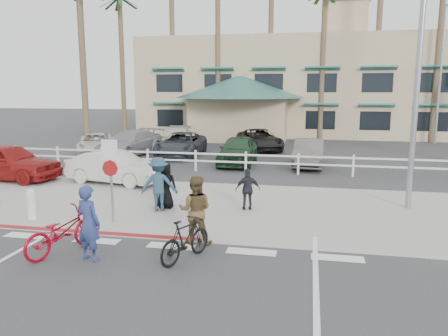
% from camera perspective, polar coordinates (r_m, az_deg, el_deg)
% --- Properties ---
extents(ground, '(140.00, 140.00, 0.00)m').
position_cam_1_polar(ground, '(10.53, -7.92, -11.27)').
color(ground, '#333335').
extents(bike_path, '(12.00, 16.00, 0.01)m').
position_cam_1_polar(bike_path, '(8.83, -12.33, -15.80)').
color(bike_path, '#333335').
rests_on(bike_path, ground).
extents(sidewalk_plaza, '(22.00, 7.00, 0.01)m').
position_cam_1_polar(sidewalk_plaza, '(14.64, -2.15, -4.95)').
color(sidewalk_plaza, gray).
rests_on(sidewalk_plaza, ground).
extents(cross_street, '(40.00, 5.00, 0.01)m').
position_cam_1_polar(cross_street, '(18.44, 0.72, -1.75)').
color(cross_street, '#333335').
rests_on(cross_street, ground).
extents(parking_lot, '(50.00, 16.00, 0.01)m').
position_cam_1_polar(parking_lot, '(27.70, 4.31, 2.28)').
color(parking_lot, '#333335').
rests_on(parking_lot, ground).
extents(curb_red, '(7.00, 0.25, 0.02)m').
position_cam_1_polar(curb_red, '(12.78, -19.06, -7.80)').
color(curb_red, maroon).
rests_on(curb_red, ground).
extents(rail_fence, '(29.40, 0.16, 1.00)m').
position_cam_1_polar(rail_fence, '(20.21, 3.15, 0.73)').
color(rail_fence, silver).
rests_on(rail_fence, ground).
extents(building, '(28.00, 16.00, 11.30)m').
position_cam_1_polar(building, '(40.30, 9.63, 12.71)').
color(building, '#C6B087').
rests_on(building, ground).
extents(sign_post, '(0.50, 0.10, 2.90)m').
position_cam_1_polar(sign_post, '(12.95, -14.54, -0.73)').
color(sign_post, gray).
rests_on(sign_post, ground).
extents(bollard_0, '(0.26, 0.26, 0.95)m').
position_cam_1_polar(bollard_0, '(14.25, -23.84, -4.32)').
color(bollard_0, silver).
rests_on(bollard_0, ground).
extents(streetlight_0, '(0.60, 2.00, 9.00)m').
position_cam_1_polar(streetlight_0, '(15.10, 24.06, 11.88)').
color(streetlight_0, gray).
rests_on(streetlight_0, ground).
extents(streetlight_1, '(0.60, 2.00, 9.50)m').
position_cam_1_polar(streetlight_1, '(34.37, 26.41, 10.74)').
color(streetlight_1, gray).
rests_on(streetlight_1, ground).
extents(palm_0, '(4.00, 4.00, 15.00)m').
position_cam_1_polar(palm_0, '(40.33, -18.02, 15.00)').
color(palm_0, '#173B1D').
rests_on(palm_0, ground).
extents(palm_1, '(4.00, 4.00, 13.00)m').
position_cam_1_polar(palm_1, '(37.59, -13.20, 14.07)').
color(palm_1, '#173B1D').
rests_on(palm_1, ground).
extents(palm_2, '(4.00, 4.00, 16.00)m').
position_cam_1_polar(palm_2, '(37.23, -6.77, 16.63)').
color(palm_2, '#173B1D').
rests_on(palm_2, ground).
extents(palm_3, '(4.00, 4.00, 14.00)m').
position_cam_1_polar(palm_3, '(35.14, -0.81, 15.44)').
color(palm_3, '#173B1D').
rests_on(palm_3, ground).
extents(palm_4, '(4.00, 4.00, 15.00)m').
position_cam_1_polar(palm_4, '(35.58, 6.11, 16.13)').
color(palm_4, '#173B1D').
rests_on(palm_4, ground).
extents(palm_5, '(4.00, 4.00, 13.00)m').
position_cam_1_polar(palm_5, '(34.35, 12.80, 14.47)').
color(palm_5, '#173B1D').
rests_on(palm_5, ground).
extents(palm_6, '(4.00, 4.00, 17.00)m').
position_cam_1_polar(palm_6, '(35.85, 19.59, 17.17)').
color(palm_6, '#173B1D').
rests_on(palm_6, ground).
extents(palm_7, '(4.00, 4.00, 14.00)m').
position_cam_1_polar(palm_7, '(35.47, 26.28, 14.36)').
color(palm_7, '#173B1D').
rests_on(palm_7, ground).
extents(palm_10, '(4.00, 4.00, 12.00)m').
position_cam_1_polar(palm_10, '(27.72, -18.02, 14.25)').
color(palm_10, '#173B1D').
rests_on(palm_10, ground).
extents(bike_red, '(1.41, 2.15, 1.07)m').
position_cam_1_polar(bike_red, '(11.10, -20.39, -7.78)').
color(bike_red, '#990416').
rests_on(bike_red, ground).
extents(rider_red, '(0.74, 0.60, 1.76)m').
position_cam_1_polar(rider_red, '(10.36, -17.29, -6.88)').
color(rider_red, navy).
rests_on(rider_red, ground).
extents(bike_black, '(1.11, 1.70, 0.99)m').
position_cam_1_polar(bike_black, '(10.03, -5.05, -9.29)').
color(bike_black, black).
rests_on(bike_black, ground).
extents(rider_black, '(0.90, 0.73, 1.75)m').
position_cam_1_polar(rider_black, '(10.96, -3.77, -5.51)').
color(rider_black, brown).
rests_on(rider_black, ground).
extents(pedestrian_a, '(1.24, 0.88, 1.74)m').
position_cam_1_polar(pedestrian_a, '(14.00, -8.52, -2.12)').
color(pedestrian_a, '#244255').
rests_on(pedestrian_a, ground).
extents(pedestrian_child, '(0.86, 0.52, 1.36)m').
position_cam_1_polar(pedestrian_child, '(14.01, 3.13, -2.82)').
color(pedestrian_child, '#222128').
rests_on(pedestrian_child, ground).
extents(pedestrian_b, '(0.78, 0.52, 1.56)m').
position_cam_1_polar(pedestrian_b, '(14.30, -7.67, -2.21)').
color(pedestrian_b, black).
rests_on(pedestrian_b, ground).
extents(car_white_sedan, '(4.28, 2.16, 1.35)m').
position_cam_1_polar(car_white_sedan, '(18.51, -14.09, 0.09)').
color(car_white_sedan, beige).
rests_on(car_white_sedan, ground).
extents(car_red_compact, '(4.79, 2.26, 1.59)m').
position_cam_1_polar(car_red_compact, '(20.82, -26.48, 0.75)').
color(car_red_compact, maroon).
rests_on(car_red_compact, ground).
extents(lot_car_0, '(3.65, 4.78, 1.21)m').
position_cam_1_polar(lot_car_0, '(27.51, -16.41, 3.10)').
color(lot_car_0, silver).
rests_on(lot_car_0, ground).
extents(lot_car_1, '(3.05, 5.33, 1.45)m').
position_cam_1_polar(lot_car_1, '(26.15, -12.21, 3.20)').
color(lot_car_1, gray).
rests_on(lot_car_1, ground).
extents(lot_car_2, '(1.74, 4.28, 1.46)m').
position_cam_1_polar(lot_car_2, '(22.51, 1.82, 2.31)').
color(lot_car_2, '#204327').
rests_on(lot_car_2, ground).
extents(lot_car_3, '(1.59, 4.16, 1.35)m').
position_cam_1_polar(lot_car_3, '(22.36, 11.02, 1.94)').
color(lot_car_3, '#615C56').
rests_on(lot_car_3, ground).
extents(lot_car_4, '(2.67, 4.76, 1.30)m').
position_cam_1_polar(lot_car_4, '(29.72, -6.09, 4.05)').
color(lot_car_4, beige).
rests_on(lot_car_4, ground).
extents(lot_car_5, '(3.79, 5.27, 1.33)m').
position_cam_1_polar(lot_car_5, '(27.94, 4.65, 3.71)').
color(lot_car_5, black).
rests_on(lot_car_5, ground).
extents(lot_car_6, '(2.47, 5.00, 1.36)m').
position_cam_1_polar(lot_car_6, '(25.45, -5.62, 3.09)').
color(lot_car_6, '#2A2F39').
rests_on(lot_car_6, ground).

